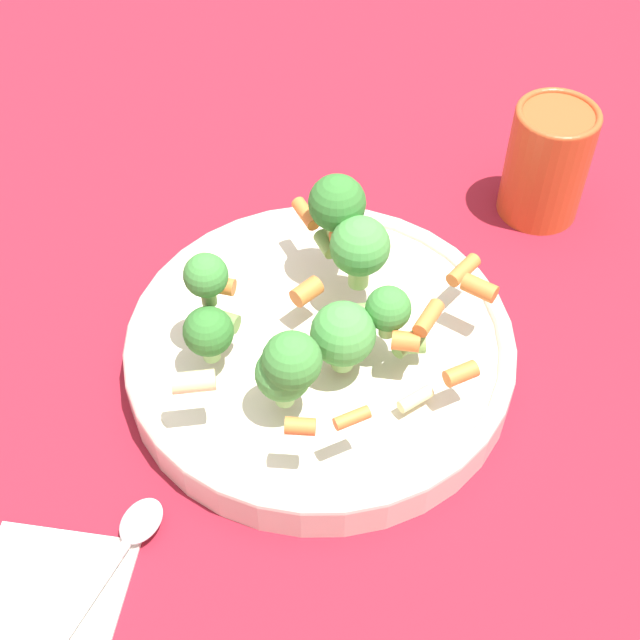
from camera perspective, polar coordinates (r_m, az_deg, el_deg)
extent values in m
plane|color=maroon|center=(0.70, 0.00, -2.88)|extent=(3.00, 3.00, 0.00)
cylinder|color=beige|center=(0.69, 0.00, -2.10)|extent=(0.30, 0.30, 0.03)
torus|color=beige|center=(0.68, 0.00, -1.30)|extent=(0.30, 0.30, 0.01)
cylinder|color=#8CB766|center=(0.65, 1.44, -2.45)|extent=(0.02, 0.02, 0.02)
sphere|color=#479342|center=(0.63, 1.49, -0.89)|extent=(0.05, 0.05, 0.05)
cylinder|color=#8CB766|center=(0.68, 2.49, 2.97)|extent=(0.02, 0.02, 0.02)
sphere|color=#479342|center=(0.66, 2.57, 4.75)|extent=(0.05, 0.05, 0.05)
cylinder|color=#8CB766|center=(0.65, 4.38, -0.19)|extent=(0.01, 0.01, 0.01)
sphere|color=#3D8438|center=(0.63, 4.48, 1.03)|extent=(0.03, 0.03, 0.03)
cylinder|color=#8CB766|center=(0.62, -2.28, -4.77)|extent=(0.01, 0.01, 0.01)
sphere|color=#479342|center=(0.60, -2.35, -3.43)|extent=(0.04, 0.04, 0.04)
cylinder|color=#8CB766|center=(0.64, -7.14, 1.56)|extent=(0.01, 0.01, 0.01)
sphere|color=#3D8438|center=(0.63, -7.32, 2.85)|extent=(0.03, 0.03, 0.03)
cylinder|color=#8CB766|center=(0.65, -6.98, -1.99)|extent=(0.01, 0.01, 0.01)
sphere|color=#33722D|center=(0.63, -7.16, -0.73)|extent=(0.04, 0.04, 0.04)
cylinder|color=#8CB766|center=(0.61, -1.96, -4.05)|extent=(0.01, 0.01, 0.02)
sphere|color=#3D8438|center=(0.59, -2.02, -2.57)|extent=(0.04, 0.04, 0.04)
cylinder|color=#8CB766|center=(0.69, 1.06, 5.66)|extent=(0.02, 0.02, 0.02)
sphere|color=#33722D|center=(0.67, 1.10, 7.50)|extent=(0.04, 0.04, 0.04)
cylinder|color=#729E4C|center=(0.67, 2.49, 0.64)|extent=(0.02, 0.03, 0.01)
cylinder|color=beige|center=(0.63, 6.12, -5.03)|extent=(0.03, 0.02, 0.01)
cylinder|color=orange|center=(0.68, 1.05, 4.80)|extent=(0.03, 0.02, 0.01)
cylinder|color=orange|center=(0.66, -0.86, 1.83)|extent=(0.03, 0.02, 0.01)
cylinder|color=#729E4C|center=(0.65, 5.72, -1.61)|extent=(0.02, 0.03, 0.01)
cylinder|color=#729E4C|center=(0.65, 5.73, -1.24)|extent=(0.03, 0.02, 0.01)
cylinder|color=#729E4C|center=(0.65, -6.19, -0.05)|extent=(0.02, 0.02, 0.01)
cylinder|color=orange|center=(0.62, 9.01, -3.41)|extent=(0.02, 0.03, 0.01)
cylinder|color=orange|center=(0.63, 5.51, -1.35)|extent=(0.02, 0.02, 0.01)
cylinder|color=orange|center=(0.65, -6.49, 2.24)|extent=(0.01, 0.02, 0.01)
cylinder|color=orange|center=(0.58, 2.06, -6.29)|extent=(0.02, 0.02, 0.01)
cylinder|color=orange|center=(0.68, 9.16, 3.18)|extent=(0.03, 0.02, 0.01)
cylinder|color=orange|center=(0.64, -2.01, -2.73)|extent=(0.03, 0.02, 0.01)
cylinder|color=#729E4C|center=(0.69, 0.41, 4.88)|extent=(0.02, 0.02, 0.01)
cylinder|color=orange|center=(0.62, 6.89, -0.14)|extent=(0.03, 0.02, 0.01)
cylinder|color=orange|center=(0.66, 10.18, 2.03)|extent=(0.02, 0.03, 0.01)
cylinder|color=orange|center=(0.70, -0.91, 6.82)|extent=(0.03, 0.03, 0.01)
cylinder|color=beige|center=(0.60, -8.09, -3.94)|extent=(0.03, 0.03, 0.01)
cylinder|color=orange|center=(0.57, -1.27, -6.82)|extent=(0.02, 0.02, 0.01)
cylinder|color=#CC4C23|center=(0.81, 14.31, 9.66)|extent=(0.07, 0.07, 0.10)
torus|color=#CC4C23|center=(0.78, 15.05, 12.60)|extent=(0.07, 0.07, 0.01)
cube|color=white|center=(0.62, -17.97, -18.88)|extent=(0.16, 0.12, 0.01)
cylinder|color=silver|center=(0.60, -16.01, -18.80)|extent=(0.14, 0.03, 0.01)
ellipsoid|color=silver|center=(0.63, -11.37, -12.49)|extent=(0.04, 0.03, 0.01)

